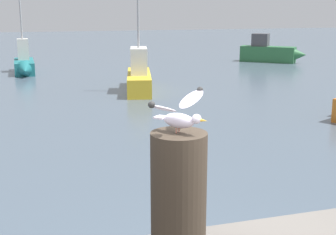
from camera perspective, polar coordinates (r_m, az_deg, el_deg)
mooring_post at (r=3.29m, az=1.28°, el=-9.18°), size 0.39×0.39×0.87m
seagull at (r=3.12m, az=1.39°, el=0.48°), size 0.56×0.52×0.27m
boat_yellow at (r=17.76m, az=-3.54°, el=5.08°), size 1.71×4.24×3.75m
boat_green at (r=27.47m, az=12.41°, el=7.68°), size 3.30×3.02×1.58m
boat_teal at (r=23.13m, az=-16.98°, el=6.18°), size 0.90×3.53×4.41m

